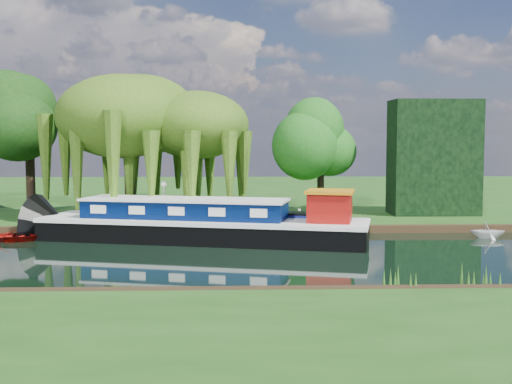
{
  "coord_description": "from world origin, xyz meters",
  "views": [
    {
      "loc": [
        5.13,
        -30.57,
        5.69
      ],
      "look_at": [
        6.23,
        4.7,
        2.8
      ],
      "focal_mm": 45.0,
      "sensor_mm": 36.0,
      "label": 1
    }
  ],
  "objects_px": {
    "narrowboat": "(246,227)",
    "red_dinghy": "(12,241)",
    "dutch_barge": "(205,224)",
    "white_cruiser": "(487,238)"
  },
  "relations": [
    {
      "from": "dutch_barge",
      "to": "narrowboat",
      "type": "relative_size",
      "value": 1.67
    },
    {
      "from": "dutch_barge",
      "to": "white_cruiser",
      "type": "height_order",
      "value": "dutch_barge"
    },
    {
      "from": "narrowboat",
      "to": "white_cruiser",
      "type": "distance_m",
      "value": 14.03
    },
    {
      "from": "red_dinghy",
      "to": "white_cruiser",
      "type": "height_order",
      "value": "white_cruiser"
    },
    {
      "from": "narrowboat",
      "to": "red_dinghy",
      "type": "xyz_separation_m",
      "value": [
        -13.2,
        -1.17,
        -0.59
      ]
    },
    {
      "from": "white_cruiser",
      "to": "dutch_barge",
      "type": "bearing_deg",
      "value": 97.14
    },
    {
      "from": "red_dinghy",
      "to": "white_cruiser",
      "type": "distance_m",
      "value": 27.19
    },
    {
      "from": "narrowboat",
      "to": "red_dinghy",
      "type": "distance_m",
      "value": 13.27
    },
    {
      "from": "narrowboat",
      "to": "white_cruiser",
      "type": "bearing_deg",
      "value": 14.39
    },
    {
      "from": "dutch_barge",
      "to": "white_cruiser",
      "type": "bearing_deg",
      "value": 15.87
    }
  ]
}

